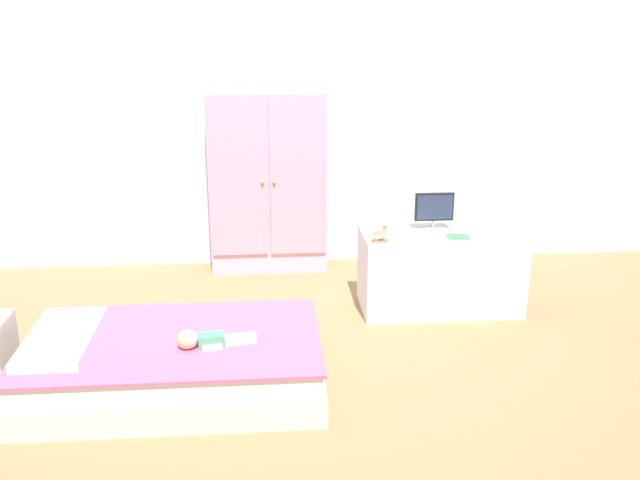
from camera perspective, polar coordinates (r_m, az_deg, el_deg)
ground_plane at (r=4.10m, az=-3.12°, el=-9.06°), size 10.00×10.00×0.02m
back_wall at (r=5.26m, az=-3.92°, el=12.40°), size 6.40×0.05×2.70m
bed at (r=3.76m, az=-11.61°, el=-9.63°), size 1.49×0.92×0.27m
pillow at (r=3.79m, az=-20.05°, el=-7.38°), size 0.32×0.66×0.05m
doll at (r=3.56m, az=-9.47°, el=-7.90°), size 0.39×0.15×0.10m
wardrobe at (r=5.18m, az=-4.22°, el=5.05°), size 0.85×0.30×1.40m
tv_stand at (r=4.64m, az=9.61°, el=-2.45°), size 1.01×0.47×0.51m
tv_monitor at (r=4.58m, az=9.16°, el=2.50°), size 0.25×0.10×0.24m
rocking_horse_toy at (r=4.31m, az=4.95°, el=0.60°), size 0.10×0.04×0.12m
book_green at (r=4.48m, az=11.05°, el=0.26°), size 0.13×0.10×0.01m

